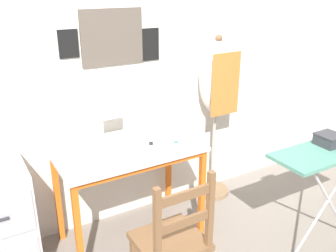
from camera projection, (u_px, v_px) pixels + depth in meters
wall_back at (105, 68)px, 2.77m from camera, size 10.00×0.07×2.55m
sewing_table at (130, 161)px, 2.70m from camera, size 1.04×0.58×0.76m
sewing_machine at (121, 126)px, 2.67m from camera, size 0.34×0.19×0.34m
fabric_bowl at (70, 161)px, 2.44m from camera, size 0.12×0.12×0.04m
scissors at (180, 142)px, 2.77m from camera, size 0.13×0.11×0.01m
thread_spool_near_machine at (151, 143)px, 2.72m from camera, size 0.04×0.04×0.04m
thread_spool_mid_table at (157, 140)px, 2.77m from camera, size 0.04×0.04×0.04m
wooden_chair at (172, 242)px, 2.23m from camera, size 0.40×0.38×0.91m
dress_form at (217, 86)px, 3.18m from camera, size 0.33×0.32×1.47m
storage_box at (329, 139)px, 2.55m from camera, size 0.16×0.16×0.08m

